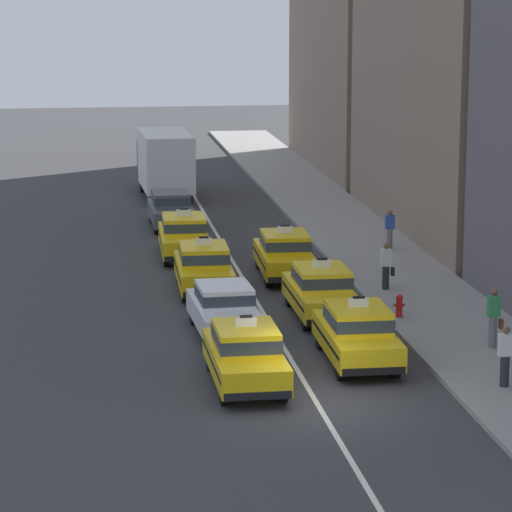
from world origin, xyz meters
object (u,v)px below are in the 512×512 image
object	(u,v)px
box_truck_left_sixth	(164,161)
pedestrian_far_corner	(505,356)
taxi_left_nearest	(246,354)
pedestrian_mid_block	(386,266)
pedestrian_near_crosswalk	(494,318)
taxi_right_nearest	(357,333)
pedestrian_trailing	(390,229)
taxi_right_second	(321,291)
taxi_left_fourth	(184,235)
sedan_left_second	(224,308)
taxi_left_third	(204,267)
taxi_right_third	(285,254)
fire_hydrant	(399,305)
sedan_left_fifth	(171,208)

from	to	relation	value
box_truck_left_sixth	pedestrian_far_corner	world-z (taller)	box_truck_left_sixth
taxi_left_nearest	pedestrian_mid_block	world-z (taller)	taxi_left_nearest
pedestrian_near_crosswalk	pedestrian_mid_block	size ratio (longest dim) A/B	1.08
taxi_right_nearest	pedestrian_trailing	size ratio (longest dim) A/B	2.90
pedestrian_far_corner	taxi_right_second	bearing A→B (deg)	111.64
taxi_left_nearest	pedestrian_trailing	bearing A→B (deg)	64.31
pedestrian_mid_block	pedestrian_far_corner	world-z (taller)	pedestrian_far_corner
taxi_right_nearest	pedestrian_near_crosswalk	size ratio (longest dim) A/B	2.64
taxi_left_fourth	taxi_right_nearest	distance (m)	15.42
taxi_right_second	sedan_left_second	bearing A→B (deg)	-152.92
pedestrian_trailing	pedestrian_far_corner	xyz separation A→B (m)	(-1.27, -17.87, 0.03)
taxi_left_third	box_truck_left_sixth	bearing A→B (deg)	89.61
taxi_left_nearest	taxi_right_nearest	bearing A→B (deg)	26.10
taxi_left_nearest	taxi_right_third	bearing A→B (deg)	76.23
box_truck_left_sixth	fire_hydrant	size ratio (longest dim) A/B	9.62
taxi_left_fourth	taxi_right_third	size ratio (longest dim) A/B	1.00
box_truck_left_sixth	pedestrian_far_corner	xyz separation A→B (m)	(6.49, -32.80, -0.80)
taxi_left_fourth	taxi_right_second	world-z (taller)	same
taxi_right_nearest	pedestrian_far_corner	world-z (taller)	taxi_right_nearest
taxi_right_second	sedan_left_fifth	bearing A→B (deg)	102.30
sedan_left_fifth	taxi_right_nearest	distance (m)	21.65
pedestrian_mid_block	pedestrian_far_corner	size ratio (longest dim) A/B	0.99
taxi_left_fourth	taxi_right_third	bearing A→B (deg)	-50.33
taxi_left_third	taxi_right_second	xyz separation A→B (m)	(3.34, -4.06, 0.00)
taxi_right_second	pedestrian_trailing	distance (m)	10.60
sedan_left_second	box_truck_left_sixth	xyz separation A→B (m)	(0.10, 26.19, 0.93)
taxi_right_nearest	taxi_left_third	bearing A→B (deg)	110.05
pedestrian_far_corner	fire_hydrant	distance (m)	7.53
sedan_left_fifth	box_truck_left_sixth	distance (m)	8.40
pedestrian_trailing	pedestrian_near_crosswalk	bearing A→B (deg)	-91.57
pedestrian_trailing	sedan_left_second	bearing A→B (deg)	-124.93
pedestrian_far_corner	pedestrian_trailing	bearing A→B (deg)	85.95
pedestrian_far_corner	taxi_left_fourth	bearing A→B (deg)	110.60
taxi_right_nearest	taxi_right_second	world-z (taller)	same
taxi_left_nearest	sedan_left_fifth	xyz separation A→B (m)	(-0.18, 23.01, -0.03)
taxi_right_nearest	taxi_right_second	size ratio (longest dim) A/B	1.00
taxi_left_nearest	pedestrian_near_crosswalk	size ratio (longest dim) A/B	2.63
pedestrian_far_corner	taxi_left_third	bearing A→B (deg)	118.22
taxi_left_fourth	taxi_right_second	bearing A→B (deg)	-70.29
taxi_right_third	pedestrian_near_crosswalk	xyz separation A→B (m)	(4.40, -10.48, 0.14)
taxi_right_nearest	sedan_left_fifth	bearing A→B (deg)	99.47
taxi_left_fourth	fire_hydrant	bearing A→B (deg)	-61.17
taxi_right_third	pedestrian_trailing	size ratio (longest dim) A/B	2.93
taxi_left_third	taxi_right_third	size ratio (longest dim) A/B	1.00
sedan_left_second	box_truck_left_sixth	distance (m)	26.21
taxi_right_third	pedestrian_mid_block	bearing A→B (deg)	-43.51
taxi_left_fourth	box_truck_left_sixth	bearing A→B (deg)	88.75
sedan_left_second	taxi_left_third	distance (m)	5.74
box_truck_left_sixth	pedestrian_trailing	world-z (taller)	box_truck_left_sixth
sedan_left_fifth	taxi_right_third	size ratio (longest dim) A/B	0.93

